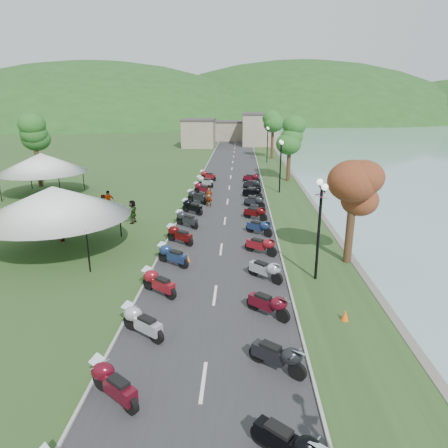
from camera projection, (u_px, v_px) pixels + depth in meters
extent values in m
cube|color=#2F2F31|center=(229.00, 188.00, 41.51)|extent=(7.00, 120.00, 0.02)
cube|color=gray|center=(226.00, 131.00, 83.78)|extent=(18.00, 16.00, 5.00)
imported|color=slate|center=(79.00, 229.00, 28.29)|extent=(0.78, 0.70, 1.77)
imported|color=slate|center=(104.00, 216.00, 31.43)|extent=(0.95, 0.74, 1.73)
imported|color=slate|center=(62.00, 241.00, 25.83)|extent=(0.85, 1.24, 1.77)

